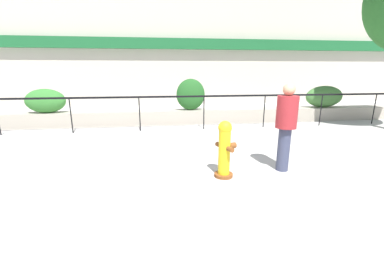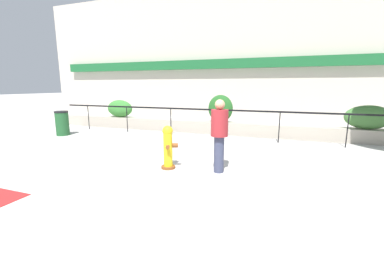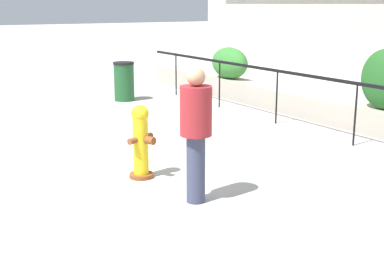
% 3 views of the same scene
% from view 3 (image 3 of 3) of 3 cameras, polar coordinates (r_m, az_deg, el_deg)
% --- Properties ---
extents(ground_plane, '(120.00, 120.00, 0.00)m').
position_cam_3_polar(ground_plane, '(7.29, -10.24, -6.07)').
color(ground_plane, '#BCB7B2').
extents(fence_railing_segment, '(15.00, 0.05, 1.15)m').
position_cam_3_polar(fence_railing_segment, '(9.83, 17.21, 4.86)').
color(fence_railing_segment, black).
rests_on(fence_railing_segment, ground).
extents(hedge_bush_0, '(1.35, 0.70, 0.84)m').
position_cam_3_polar(hedge_bush_0, '(14.61, 4.03, 7.88)').
color(hedge_bush_0, '#387F33').
rests_on(hedge_bush_0, planter_wall_low).
extents(fire_hydrant, '(0.48, 0.47, 1.08)m').
position_cam_3_polar(fire_hydrant, '(7.74, -5.48, -0.43)').
color(fire_hydrant, brown).
rests_on(fire_hydrant, ground).
extents(pedestrian, '(0.48, 0.48, 1.73)m').
position_cam_3_polar(pedestrian, '(6.65, 0.42, 1.08)').
color(pedestrian, '#383D56').
rests_on(pedestrian, ground).
extents(trash_bin, '(0.55, 0.55, 1.01)m').
position_cam_3_polar(trash_bin, '(14.14, -7.26, 5.92)').
color(trash_bin, '#1E5128').
rests_on(trash_bin, ground).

